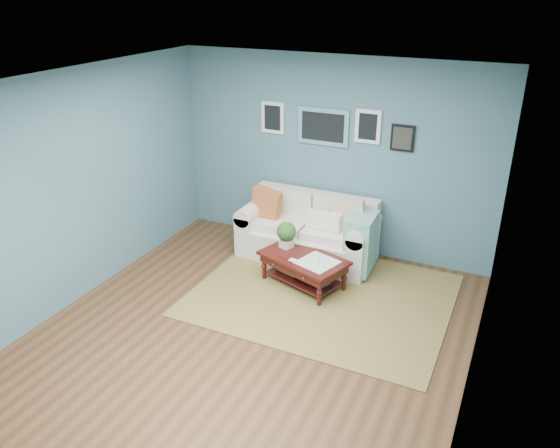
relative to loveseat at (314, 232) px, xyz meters
The scene contains 4 objects.
room_shell 2.19m from the loveseat, 88.19° to the right, with size 5.00×5.02×2.70m.
area_rug 1.08m from the loveseat, 61.61° to the right, with size 3.04×2.43×0.01m, color brown.
loveseat is the anchor object (origin of this frame).
coffee_table 0.73m from the loveseat, 81.10° to the right, with size 1.21×0.93×0.75m.
Camera 1 is at (2.40, -4.30, 3.57)m, focal length 35.00 mm.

